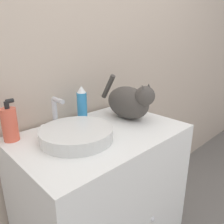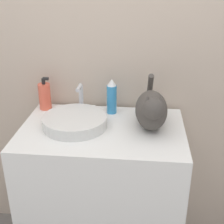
# 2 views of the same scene
# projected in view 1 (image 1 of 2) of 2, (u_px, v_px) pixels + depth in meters

# --- Properties ---
(wall_back) EXTENTS (6.00, 0.05, 2.50)m
(wall_back) POSITION_uv_depth(u_px,v_px,m) (61.00, 46.00, 1.12)
(wall_back) COLOR #C6B29E
(wall_back) RESTS_ON ground_plane
(vanity_cabinet) EXTENTS (0.80, 0.54, 0.87)m
(vanity_cabinet) POSITION_uv_depth(u_px,v_px,m) (103.00, 206.00, 1.17)
(vanity_cabinet) COLOR white
(vanity_cabinet) RESTS_ON ground_plane
(sink_basin) EXTENTS (0.32, 0.32, 0.05)m
(sink_basin) POSITION_uv_depth(u_px,v_px,m) (76.00, 134.00, 0.94)
(sink_basin) COLOR silver
(sink_basin) RESTS_ON vanity_cabinet
(faucet) EXTENTS (0.15, 0.09, 0.16)m
(faucet) POSITION_uv_depth(u_px,v_px,m) (56.00, 116.00, 1.04)
(faucet) COLOR silver
(faucet) RESTS_ON vanity_cabinet
(cat) EXTENTS (0.16, 0.36, 0.23)m
(cat) POSITION_uv_depth(u_px,v_px,m) (130.00, 101.00, 1.18)
(cat) COLOR #47423D
(cat) RESTS_ON vanity_cabinet
(soap_bottle) EXTENTS (0.07, 0.07, 0.18)m
(soap_bottle) POSITION_uv_depth(u_px,v_px,m) (10.00, 124.00, 0.92)
(soap_bottle) COLOR #EF6047
(soap_bottle) RESTS_ON vanity_cabinet
(spray_bottle) EXTENTS (0.05, 0.05, 0.19)m
(spray_bottle) POSITION_uv_depth(u_px,v_px,m) (82.00, 104.00, 1.15)
(spray_bottle) COLOR #338CCC
(spray_bottle) RESTS_ON vanity_cabinet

